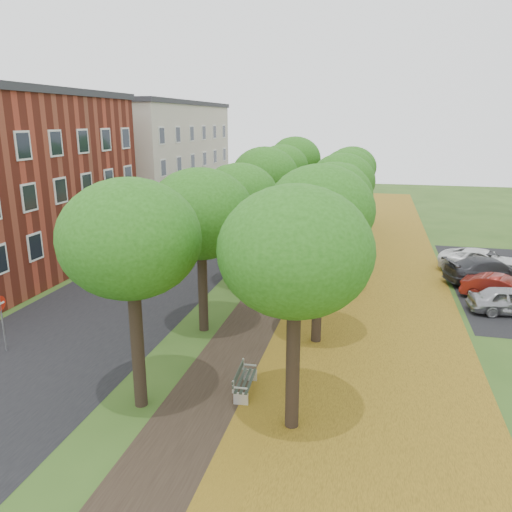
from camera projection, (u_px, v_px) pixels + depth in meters
The scene contains 13 objects.
ground at pixel (208, 414), 15.26m from camera, with size 120.00×120.00×0.00m, color #2D4C19.
street_asphalt at pixel (171, 264), 31.01m from camera, with size 8.00×70.00×0.01m, color black.
footpath at pixel (290, 273), 29.33m from camera, with size 3.20×70.00×0.01m, color black.
leaf_verge at pixel (377, 279), 28.21m from camera, with size 7.50×70.00×0.01m, color olive.
tree_row_west at pixel (253, 186), 28.50m from camera, with size 4.07×34.07×6.79m.
tree_row_east at pixel (338, 189), 27.43m from camera, with size 4.07×34.07×6.79m.
building_cream at pixel (150, 157), 48.66m from camera, with size 10.30×20.30×10.40m.
bench at pixel (244, 381), 16.37m from camera, with size 0.58×1.71×0.80m.
street_sign at pixel (1, 311), 18.99m from camera, with size 0.06×0.59×2.25m.
car_silver at pixel (511, 301), 23.00m from camera, with size 1.49×3.72×1.27m, color #9E9EA2.
car_red at pixel (503, 289), 24.57m from camera, with size 1.32×3.79×1.25m, color maroon.
car_grey at pixel (491, 271), 27.14m from camera, with size 2.03×4.98×1.45m, color #2F3033.
car_white at pixel (483, 262), 29.12m from camera, with size 2.26×4.91×1.36m, color white.
Camera 1 is at (4.56, -12.74, 8.68)m, focal length 35.00 mm.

